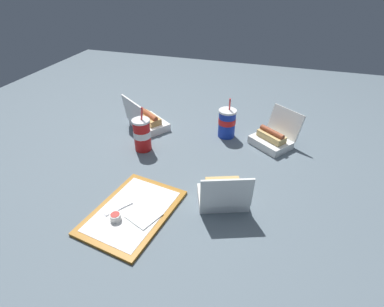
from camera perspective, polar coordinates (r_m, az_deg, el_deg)
ground_plane at (r=1.36m, az=0.14°, el=-2.19°), size 3.20×3.20×0.00m
food_tray at (r=1.14m, az=-11.22°, el=-10.85°), size 0.41×0.32×0.01m
ketchup_cup at (r=1.11m, az=-14.39°, el=-11.57°), size 0.04×0.04×0.02m
napkin_stack at (r=1.11m, az=-9.14°, el=-11.56°), size 0.13×0.13×0.00m
plastic_fork at (r=1.15m, az=-13.74°, el=-10.13°), size 0.10×0.07×0.00m
clamshell_hotdog_right at (r=1.65m, az=-8.51°, el=6.12°), size 0.26×0.27×0.18m
clamshell_sandwich_back at (r=1.14m, az=5.93°, el=-7.68°), size 0.20×0.22×0.17m
clamshell_hotdog_left at (r=1.53m, az=15.07°, el=2.81°), size 0.25×0.25×0.17m
soda_cup_center at (r=1.45m, az=-9.48°, el=3.59°), size 0.08×0.08×0.22m
soda_cup_left at (r=1.55m, az=6.67°, el=5.84°), size 0.09×0.09×0.21m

